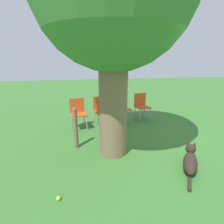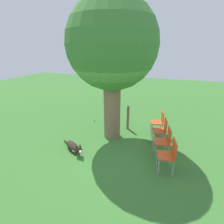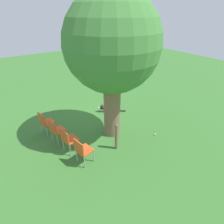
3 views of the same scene
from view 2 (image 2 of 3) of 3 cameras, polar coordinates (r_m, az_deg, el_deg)
The scene contains 9 objects.
ground_plane at distance 5.84m, azimuth -1.18°, elevation -12.05°, with size 30.00×30.00×0.00m, color #38702D.
oak_tree at distance 5.86m, azimuth 0.03°, elevation 20.69°, with size 2.93×2.93×4.69m.
dog at distance 5.80m, azimuth -12.39°, elevation -11.12°, with size 1.09×0.77×0.39m.
fence_post at distance 7.03m, azimuth 5.23°, elevation -1.71°, with size 0.10×0.10×0.99m.
red_chair_0 at distance 4.89m, azimuth 18.14°, elevation -12.74°, with size 0.50×0.52×0.91m.
red_chair_1 at distance 5.50m, azimuth 16.88°, elevation -8.67°, with size 0.50×0.52×0.91m.
red_chair_2 at distance 6.15m, azimuth 15.89°, elevation -5.43°, with size 0.50×0.52×0.91m.
red_chair_3 at distance 6.80m, azimuth 15.10°, elevation -2.80°, with size 0.50×0.52×0.91m.
tennis_ball at distance 7.94m, azimuth -5.86°, elevation -2.75°, with size 0.07×0.07×0.07m.
Camera 2 is at (1.75, -4.62, 3.11)m, focal length 28.00 mm.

